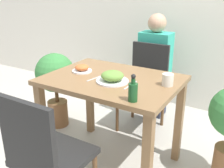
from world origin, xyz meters
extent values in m
plane|color=#B7B2A8|center=(0.00, 0.00, 0.00)|extent=(16.00, 16.00, 0.00)
cube|color=olive|center=(0.00, 0.00, 0.76)|extent=(1.02, 0.76, 0.04)
cube|color=olive|center=(-0.46, -0.33, 0.37)|extent=(0.06, 0.06, 0.74)
cube|color=olive|center=(0.46, -0.33, 0.37)|extent=(0.06, 0.06, 0.74)
cube|color=olive|center=(-0.46, 0.33, 0.37)|extent=(0.06, 0.06, 0.74)
cube|color=olive|center=(0.46, 0.33, 0.37)|extent=(0.06, 0.06, 0.74)
cube|color=black|center=(-0.04, -0.63, 0.43)|extent=(0.42, 0.42, 0.04)
cube|color=black|center=(-0.04, -0.82, 0.67)|extent=(0.40, 0.04, 0.44)
cylinder|color=brown|center=(-0.22, -0.45, 0.21)|extent=(0.03, 0.03, 0.41)
cube|color=black|center=(-0.04, 0.65, 0.43)|extent=(0.42, 0.42, 0.04)
cube|color=black|center=(-0.04, 0.84, 0.67)|extent=(0.40, 0.04, 0.44)
cylinder|color=brown|center=(-0.22, 0.47, 0.21)|extent=(0.03, 0.03, 0.41)
cylinder|color=brown|center=(0.14, 0.47, 0.21)|extent=(0.03, 0.03, 0.41)
cylinder|color=brown|center=(-0.22, 0.83, 0.21)|extent=(0.03, 0.03, 0.41)
cylinder|color=brown|center=(0.14, 0.83, 0.21)|extent=(0.03, 0.03, 0.41)
cylinder|color=white|center=(0.05, -0.07, 0.78)|extent=(0.24, 0.24, 0.01)
ellipsoid|color=olive|center=(0.05, -0.07, 0.82)|extent=(0.17, 0.17, 0.07)
cylinder|color=white|center=(-0.29, 0.01, 0.78)|extent=(0.16, 0.16, 0.01)
ellipsoid|color=#CC6633|center=(-0.29, 0.01, 0.81)|extent=(0.11, 0.11, 0.05)
cylinder|color=silver|center=(0.42, 0.07, 0.82)|extent=(0.08, 0.08, 0.09)
cylinder|color=#194C23|center=(0.33, -0.30, 0.83)|extent=(0.06, 0.06, 0.11)
cylinder|color=#194C23|center=(0.33, -0.30, 0.91)|extent=(0.03, 0.03, 0.03)
sphere|color=black|center=(0.33, -0.30, 0.94)|extent=(0.03, 0.03, 0.03)
cube|color=silver|center=(-0.10, -0.07, 0.78)|extent=(0.04, 0.19, 0.00)
cube|color=silver|center=(0.20, -0.07, 0.78)|extent=(0.01, 0.19, 0.00)
cylinder|color=brown|center=(-0.84, 0.26, 0.14)|extent=(0.21, 0.21, 0.28)
cylinder|color=brown|center=(-0.84, 0.26, 0.34)|extent=(0.04, 0.04, 0.12)
sphere|color=#387F3D|center=(-0.84, 0.26, 0.60)|extent=(0.40, 0.40, 0.40)
cube|color=#2D3347|center=(-0.07, 1.05, 0.23)|extent=(0.28, 0.20, 0.45)
cube|color=#33B299|center=(-0.07, 1.05, 0.71)|extent=(0.34, 0.22, 0.52)
sphere|color=tan|center=(-0.07, 1.05, 1.07)|extent=(0.20, 0.20, 0.20)
camera|label=1|loc=(0.99, -1.63, 1.45)|focal=42.00mm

